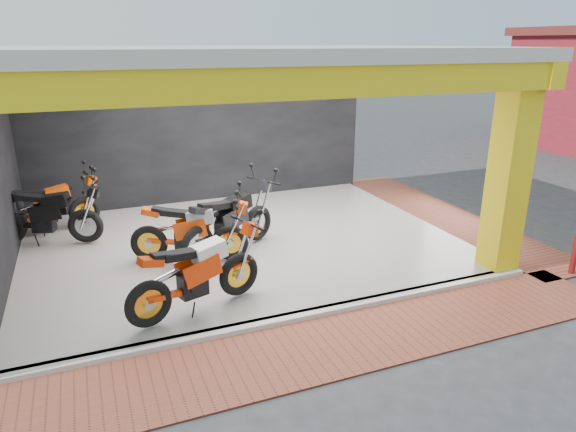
% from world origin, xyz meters
% --- Properties ---
extents(ground, '(80.00, 80.00, 0.00)m').
position_xyz_m(ground, '(0.00, 0.00, 0.00)').
color(ground, '#2D2D30').
rests_on(ground, ground).
extents(showroom_floor, '(8.00, 6.00, 0.10)m').
position_xyz_m(showroom_floor, '(0.00, 2.00, 0.05)').
color(showroom_floor, beige).
rests_on(showroom_floor, ground).
extents(showroom_ceiling, '(8.40, 6.40, 0.20)m').
position_xyz_m(showroom_ceiling, '(0.00, 2.00, 3.60)').
color(showroom_ceiling, beige).
rests_on(showroom_ceiling, corner_column).
extents(back_wall, '(8.20, 0.20, 3.50)m').
position_xyz_m(back_wall, '(0.00, 5.10, 1.75)').
color(back_wall, black).
rests_on(back_wall, ground).
extents(corner_column, '(0.50, 0.50, 3.50)m').
position_xyz_m(corner_column, '(3.75, -0.75, 1.75)').
color(corner_column, yellow).
rests_on(corner_column, ground).
extents(header_beam_front, '(8.40, 0.30, 0.40)m').
position_xyz_m(header_beam_front, '(0.00, -1.00, 3.30)').
color(header_beam_front, yellow).
rests_on(header_beam_front, corner_column).
extents(header_beam_right, '(0.30, 6.40, 0.40)m').
position_xyz_m(header_beam_right, '(4.00, 2.00, 3.30)').
color(header_beam_right, yellow).
rests_on(header_beam_right, corner_column).
extents(floor_kerb, '(8.00, 0.20, 0.10)m').
position_xyz_m(floor_kerb, '(0.00, -1.02, 0.05)').
color(floor_kerb, beige).
rests_on(floor_kerb, ground).
extents(paver_front, '(9.00, 1.40, 0.03)m').
position_xyz_m(paver_front, '(0.00, -1.80, 0.01)').
color(paver_front, brown).
rests_on(paver_front, ground).
extents(paver_right, '(1.40, 7.00, 0.03)m').
position_xyz_m(paver_right, '(4.80, 2.00, 0.01)').
color(paver_right, brown).
rests_on(paver_right, ground).
extents(moto_hero, '(2.39, 1.46, 1.37)m').
position_xyz_m(moto_hero, '(-0.72, -0.18, 0.78)').
color(moto_hero, '#EE380A').
rests_on(moto_hero, showroom_floor).
extents(moto_row_a, '(2.31, 1.53, 1.33)m').
position_xyz_m(moto_row_a, '(-0.49, 1.14, 0.76)').
color(moto_row_a, '#F9450A').
rests_on(moto_row_a, showroom_floor).
extents(moto_row_b, '(2.44, 1.83, 1.41)m').
position_xyz_m(moto_row_b, '(0.28, 1.88, 0.81)').
color(moto_row_b, black).
rests_on(moto_row_b, showroom_floor).
extents(moto_row_c, '(2.24, 1.23, 1.29)m').
position_xyz_m(moto_row_c, '(-2.80, 3.99, 0.75)').
color(moto_row_c, '#DF4F09').
rests_on(moto_row_c, showroom_floor).
extents(moto_row_d, '(2.39, 1.54, 1.37)m').
position_xyz_m(moto_row_d, '(-2.80, 2.98, 0.78)').
color(moto_row_d, black).
rests_on(moto_row_d, showroom_floor).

